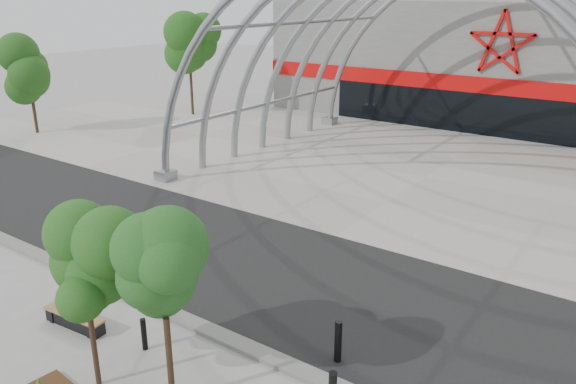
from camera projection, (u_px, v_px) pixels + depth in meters
ground at (203, 322)px, 15.20m from camera, size 140.00×140.00×0.00m
road at (279, 273)px, 17.89m from camera, size 140.00×7.00×0.02m
forecourt at (426, 178)px, 27.11m from camera, size 60.00×17.00×0.04m
kerb at (196, 325)px, 14.99m from camera, size 60.00×0.50×0.12m
arena_building at (529, 61)px, 39.60m from camera, size 34.00×15.24×8.00m
vault_canopy at (426, 178)px, 27.11m from camera, size 20.80×15.80×20.36m
street_tree_0 at (85, 276)px, 11.89m from camera, size 1.68×1.68×3.82m
street_tree_1 at (163, 282)px, 11.28m from camera, size 1.72×1.72×4.07m
bench_0 at (75, 320)px, 14.94m from camera, size 1.98×0.61×0.41m
bollard_0 at (67, 291)px, 15.74m from camera, size 0.17×0.17×1.04m
bollard_1 at (98, 282)px, 16.31m from camera, size 0.16×0.16×0.98m
bollard_2 at (144, 334)px, 13.92m from camera, size 0.14×0.14×0.86m
bollard_3 at (338, 342)px, 13.40m from camera, size 0.18×0.18×1.11m
bg_tree_0 at (189, 50)px, 39.96m from camera, size 3.00×3.00×6.45m
bg_tree_2 at (28, 72)px, 34.71m from camera, size 2.55×2.55×5.38m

